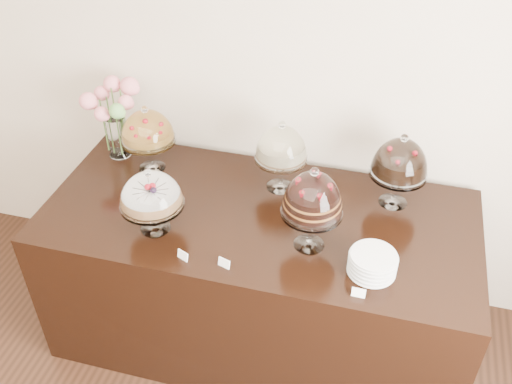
% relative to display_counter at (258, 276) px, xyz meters
% --- Properties ---
extents(wall_back, '(5.00, 0.04, 3.00)m').
position_rel_display_counter_xyz_m(wall_back, '(-0.26, 0.55, 1.05)').
color(wall_back, beige).
rests_on(wall_back, ground).
extents(display_counter, '(2.20, 1.00, 0.90)m').
position_rel_display_counter_xyz_m(display_counter, '(0.00, 0.00, 0.00)').
color(display_counter, black).
rests_on(display_counter, ground).
extents(cake_stand_sugar_sponge, '(0.31, 0.31, 0.35)m').
position_rel_display_counter_xyz_m(cake_stand_sugar_sponge, '(-0.46, -0.23, 0.67)').
color(cake_stand_sugar_sponge, white).
rests_on(cake_stand_sugar_sponge, display_counter).
extents(cake_stand_choco_layer, '(0.29, 0.29, 0.45)m').
position_rel_display_counter_xyz_m(cake_stand_choco_layer, '(0.29, -0.15, 0.74)').
color(cake_stand_choco_layer, white).
rests_on(cake_stand_choco_layer, display_counter).
extents(cake_stand_cheesecake, '(0.28, 0.28, 0.41)m').
position_rel_display_counter_xyz_m(cake_stand_cheesecake, '(0.05, 0.25, 0.71)').
color(cake_stand_cheesecake, white).
rests_on(cake_stand_cheesecake, display_counter).
extents(cake_stand_dark_choco, '(0.29, 0.29, 0.41)m').
position_rel_display_counter_xyz_m(cake_stand_dark_choco, '(0.65, 0.28, 0.71)').
color(cake_stand_dark_choco, white).
rests_on(cake_stand_dark_choco, display_counter).
extents(cake_stand_fruit_tart, '(0.30, 0.30, 0.39)m').
position_rel_display_counter_xyz_m(cake_stand_fruit_tart, '(-0.69, 0.24, 0.70)').
color(cake_stand_fruit_tart, white).
rests_on(cake_stand_fruit_tart, display_counter).
extents(flower_vase, '(0.29, 0.29, 0.45)m').
position_rel_display_counter_xyz_m(flower_vase, '(-0.92, 0.33, 0.73)').
color(flower_vase, white).
rests_on(flower_vase, display_counter).
extents(plate_stack, '(0.21, 0.21, 0.10)m').
position_rel_display_counter_xyz_m(plate_stack, '(0.59, -0.26, 0.50)').
color(plate_stack, silver).
rests_on(plate_stack, display_counter).
extents(price_card_left, '(0.06, 0.04, 0.04)m').
position_rel_display_counter_xyz_m(price_card_left, '(-0.26, -0.40, 0.47)').
color(price_card_left, white).
rests_on(price_card_left, display_counter).
extents(price_card_right, '(0.06, 0.02, 0.04)m').
position_rel_display_counter_xyz_m(price_card_right, '(0.55, -0.42, 0.47)').
color(price_card_right, white).
rests_on(price_card_right, display_counter).
extents(price_card_extra, '(0.06, 0.03, 0.04)m').
position_rel_display_counter_xyz_m(price_card_extra, '(-0.06, -0.40, 0.47)').
color(price_card_extra, white).
rests_on(price_card_extra, display_counter).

